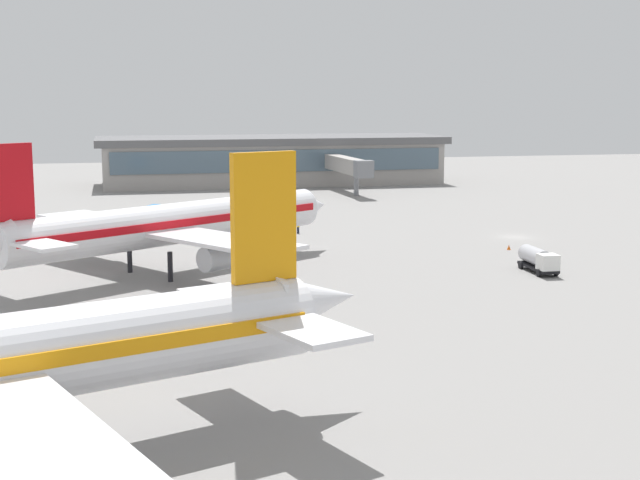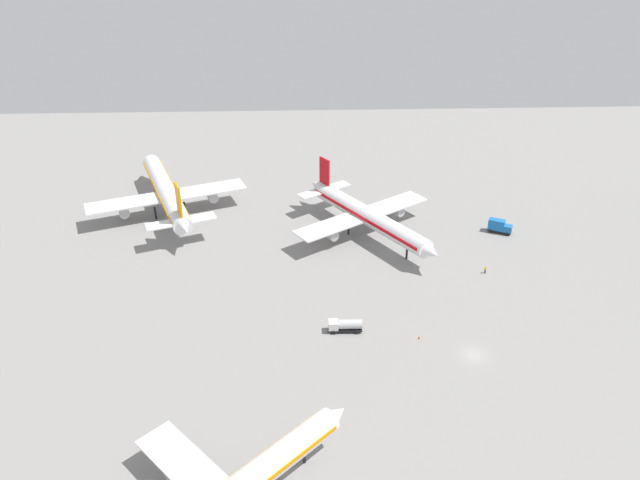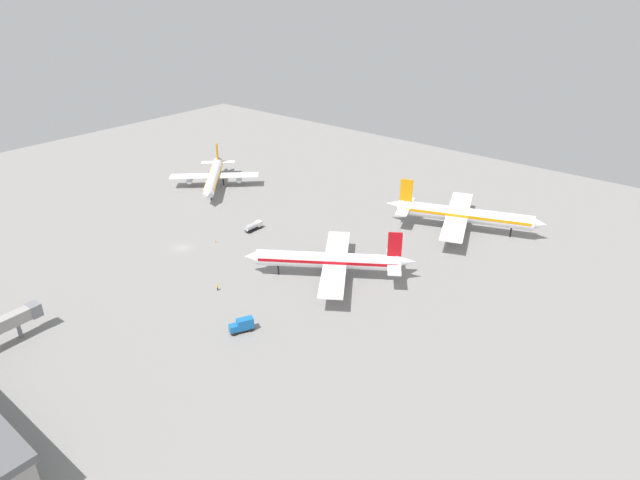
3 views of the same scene
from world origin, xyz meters
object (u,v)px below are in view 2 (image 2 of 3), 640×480
Objects in this scene: fuel_truck at (345,325)px; ground_crew_worker at (485,270)px; airplane_taxiing at (166,192)px; catering_truck at (499,226)px; airplane_distant at (367,216)px; safety_cone_near_gate at (419,337)px.

fuel_truck is 37.34m from ground_crew_worker.
ground_crew_worker is at bearing -148.02° from fuel_truck.
catering_truck is (-14.38, -82.53, -3.87)m from airplane_taxiing.
airplane_taxiing is 8.25× the size of catering_truck.
safety_cone_near_gate is at bearing -25.94° from airplane_distant.
fuel_truck reaches higher than safety_cone_near_gate.
safety_cone_near_gate is at bearing -96.70° from catering_truck.
airplane_taxiing is at bearing 43.22° from ground_crew_worker.
airplane_taxiing is at bearing -49.93° from fuel_truck.
airplane_distant is at bearing 29.64° from ground_crew_worker.
safety_cone_near_gate is (-2.84, -13.59, -1.09)m from fuel_truck.
airplane_distant is at bearing -126.71° from airplane_taxiing.
fuel_truck is at bearing -45.80° from airplane_distant.
ground_crew_worker is (-18.40, -24.12, -4.31)m from airplane_distant.
airplane_taxiing is 28.94× the size of ground_crew_worker.
airplane_taxiing is 83.86m from catering_truck.
catering_truck is at bearing -136.07° from fuel_truck.
airplane_taxiing is 52.10m from airplane_distant.
airplane_taxiing is 1.19× the size of airplane_distant.
airplane_taxiing is at bearing -163.12° from catering_truck.
airplane_distant reaches higher than safety_cone_near_gate.
fuel_truck is 55.08m from catering_truck.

